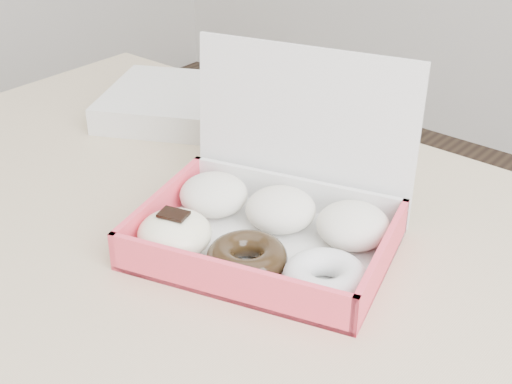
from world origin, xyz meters
The scene contains 3 objects.
table centered at (0.00, 0.00, 0.67)m, with size 1.20×0.80×0.75m.
donut_box centered at (0.02, 0.06, 0.78)m, with size 0.32×0.28×0.19m.
newspapers centered at (-0.29, 0.26, 0.77)m, with size 0.25×0.20×0.04m, color white.
Camera 1 is at (0.43, -0.45, 1.19)m, focal length 50.00 mm.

